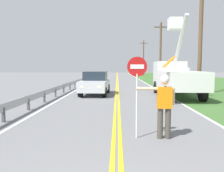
% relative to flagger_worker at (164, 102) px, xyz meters
% --- Properties ---
extents(centerline_yellow_left, '(0.11, 110.00, 0.01)m').
position_rel_flagger_worker_xyz_m(centerline_yellow_left, '(-1.42, 15.51, -1.04)').
color(centerline_yellow_left, yellow).
rests_on(centerline_yellow_left, ground).
extents(centerline_yellow_right, '(0.11, 110.00, 0.01)m').
position_rel_flagger_worker_xyz_m(centerline_yellow_right, '(-1.24, 15.51, -1.04)').
color(centerline_yellow_right, yellow).
rests_on(centerline_yellow_right, ground).
extents(edge_line_right, '(0.12, 110.00, 0.01)m').
position_rel_flagger_worker_xyz_m(edge_line_right, '(2.27, 15.51, -1.04)').
color(edge_line_right, silver).
rests_on(edge_line_right, ground).
extents(edge_line_left, '(0.12, 110.00, 0.01)m').
position_rel_flagger_worker_xyz_m(edge_line_left, '(-4.93, 15.51, -1.04)').
color(edge_line_left, silver).
rests_on(edge_line_left, ground).
extents(flagger_worker, '(1.09, 0.25, 1.83)m').
position_rel_flagger_worker_xyz_m(flagger_worker, '(0.00, 0.00, 0.00)').
color(flagger_worker, '#474238').
rests_on(flagger_worker, ground).
extents(stop_sign_paddle, '(0.56, 0.04, 2.33)m').
position_rel_flagger_worker_xyz_m(stop_sign_paddle, '(-0.77, 0.02, 0.66)').
color(stop_sign_paddle, silver).
rests_on(stop_sign_paddle, ground).
extents(utility_bucket_truck, '(2.76, 6.84, 5.49)m').
position_rel_flagger_worker_xyz_m(utility_bucket_truck, '(2.75, 9.40, 0.37)').
color(utility_bucket_truck, silver).
rests_on(utility_bucket_truck, ground).
extents(oncoming_sedan_nearest, '(2.06, 4.18, 1.70)m').
position_rel_flagger_worker_xyz_m(oncoming_sedan_nearest, '(-2.96, 9.94, -0.21)').
color(oncoming_sedan_nearest, silver).
rests_on(oncoming_sedan_nearest, ground).
extents(utility_pole_near, '(1.80, 0.28, 8.51)m').
position_rel_flagger_worker_xyz_m(utility_pole_near, '(4.65, 10.03, 3.39)').
color(utility_pole_near, brown).
rests_on(utility_pole_near, ground).
extents(utility_pole_mid, '(1.80, 0.28, 7.99)m').
position_rel_flagger_worker_xyz_m(utility_pole_mid, '(4.53, 24.15, 3.13)').
color(utility_pole_mid, brown).
rests_on(utility_pole_mid, ground).
extents(utility_pole_far, '(1.80, 0.28, 8.12)m').
position_rel_flagger_worker_xyz_m(utility_pole_far, '(4.75, 45.68, 3.19)').
color(utility_pole_far, brown).
rests_on(utility_pole_far, ground).
extents(guardrail_left_shoulder, '(0.10, 32.00, 0.71)m').
position_rel_flagger_worker_xyz_m(guardrail_left_shoulder, '(-5.53, 12.00, -0.53)').
color(guardrail_left_shoulder, '#9EA0A3').
rests_on(guardrail_left_shoulder, ground).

